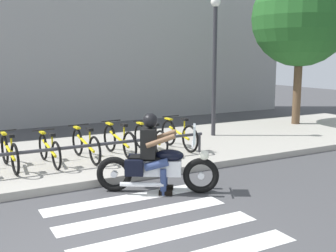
% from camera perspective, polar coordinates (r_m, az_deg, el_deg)
% --- Properties ---
extents(ground_plane, '(48.00, 48.00, 0.00)m').
position_cam_1_polar(ground_plane, '(5.53, -9.21, -16.52)').
color(ground_plane, '#424244').
extents(sidewalk, '(24.00, 4.40, 0.15)m').
position_cam_1_polar(sidewalk, '(9.78, -18.42, -4.81)').
color(sidewalk, '#A8A399').
rests_on(sidewalk, ground).
extents(crosswalk_stripe_2, '(2.80, 0.40, 0.01)m').
position_cam_1_polar(crosswalk_stripe_2, '(5.89, 0.10, -14.66)').
color(crosswalk_stripe_2, white).
rests_on(crosswalk_stripe_2, ground).
extents(crosswalk_stripe_3, '(2.80, 0.40, 0.01)m').
position_cam_1_polar(crosswalk_stripe_3, '(6.55, -3.34, -12.12)').
color(crosswalk_stripe_3, white).
rests_on(crosswalk_stripe_3, ground).
extents(crosswalk_stripe_4, '(2.80, 0.40, 0.01)m').
position_cam_1_polar(crosswalk_stripe_4, '(7.23, -6.10, -10.01)').
color(crosswalk_stripe_4, white).
rests_on(crosswalk_stripe_4, ground).
extents(motorcycle, '(1.94, 1.28, 1.24)m').
position_cam_1_polar(motorcycle, '(7.42, -1.42, -5.74)').
color(motorcycle, black).
rests_on(motorcycle, ground).
extents(rider, '(0.77, 0.73, 1.44)m').
position_cam_1_polar(rider, '(7.34, -2.03, -2.95)').
color(rider, black).
rests_on(rider, ground).
extents(bicycle_2, '(0.48, 1.64, 0.77)m').
position_cam_1_polar(bicycle_2, '(8.96, -21.06, -3.46)').
color(bicycle_2, black).
rests_on(bicycle_2, sidewalk).
extents(bicycle_3, '(0.48, 1.57, 0.72)m').
position_cam_1_polar(bicycle_3, '(9.09, -16.09, -3.13)').
color(bicycle_3, black).
rests_on(bicycle_3, sidewalk).
extents(bicycle_4, '(0.48, 1.69, 0.76)m').
position_cam_1_polar(bicycle_4, '(9.28, -11.32, -2.58)').
color(bicycle_4, black).
rests_on(bicycle_4, sidewalk).
extents(bicycle_5, '(0.48, 1.73, 0.79)m').
position_cam_1_polar(bicycle_5, '(9.54, -6.77, -2.05)').
color(bicycle_5, black).
rests_on(bicycle_5, sidewalk).
extents(bicycle_6, '(0.48, 1.61, 0.74)m').
position_cam_1_polar(bicycle_6, '(9.86, -2.48, -1.73)').
color(bicycle_6, black).
rests_on(bicycle_6, sidewalk).
extents(bicycle_7, '(0.48, 1.63, 0.80)m').
position_cam_1_polar(bicycle_7, '(10.22, 1.51, -1.19)').
color(bicycle_7, black).
rests_on(bicycle_7, sidewalk).
extents(bike_rack, '(6.15, 0.07, 0.49)m').
position_cam_1_polar(bike_rack, '(8.64, -12.74, -2.99)').
color(bike_rack, '#333338').
rests_on(bike_rack, sidewalk).
extents(street_lamp, '(0.28, 0.28, 4.06)m').
position_cam_1_polar(street_lamp, '(11.92, 6.47, 9.77)').
color(street_lamp, '#2D2D33').
rests_on(street_lamp, ground).
extents(tree_near_rack, '(3.23, 3.23, 5.32)m').
position_cam_1_polar(tree_near_rack, '(14.69, 17.89, 14.06)').
color(tree_near_rack, brown).
rests_on(tree_near_rack, ground).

